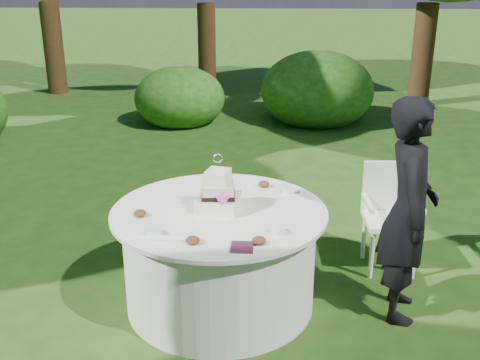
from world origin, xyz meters
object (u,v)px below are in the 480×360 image
cake (218,194)px  chair (390,208)px  table (220,257)px  guest (408,211)px  napkins (242,247)px

cake → chair: cake is taller
table → chair: bearing=27.1°
guest → table: 1.40m
guest → chair: size_ratio=1.81×
napkins → chair: bearing=48.0°
table → cake: size_ratio=3.73×
cake → chair: bearing=26.6°
guest → cake: size_ratio=3.87×
table → cake: (-0.01, 0.01, 0.50)m
chair → table: bearing=-152.9°
table → chair: chair is taller
napkins → chair: size_ratio=0.16×
napkins → chair: chair is taller
chair → napkins: bearing=-132.0°
cake → table: bearing=-64.0°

